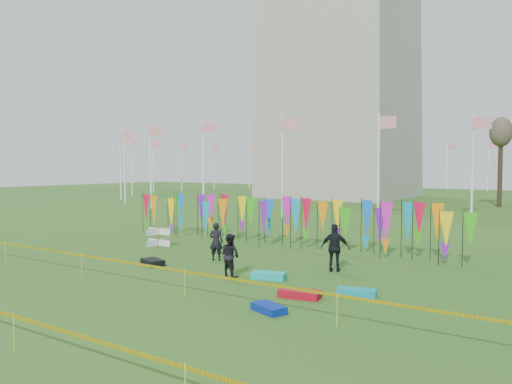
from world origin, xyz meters
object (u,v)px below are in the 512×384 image
Objects in this scene: kite_bag_turquoise at (269,276)px; kite_bag_red at (300,294)px; person_left at (216,242)px; person_right at (335,248)px; box_kite at (159,237)px; kite_bag_teal at (357,293)px; person_mid at (230,255)px; kite_bag_blue at (269,308)px; kite_bag_black at (153,262)px.

kite_bag_red is at bearing -36.70° from kite_bag_turquoise.
person_right is (5.21, 0.76, 0.10)m from person_left.
kite_bag_teal is at bearing -16.70° from box_kite.
box_kite is at bearing 163.30° from kite_bag_teal.
kite_bag_blue is (3.52, -2.91, -0.69)m from person_mid.
person_mid is 1.25× the size of kite_bag_red.
person_right reaches higher than kite_bag_blue.
box_kite is 5.10m from person_left.
person_right is 1.81× the size of kite_bag_blue.
person_right is 1.45× the size of kite_bag_red.
person_mid is at bearing -179.31° from kite_bag_teal.
kite_bag_red is at bearing 78.46° from person_right.
box_kite reaches higher than kite_bag_red.
kite_bag_black is at bearing 34.63° from person_left.
person_right is 2.98m from kite_bag_turquoise.
person_mid is 4.09m from person_right.
kite_bag_red is (3.50, -1.09, -0.68)m from person_mid.
person_right is 1.55× the size of kite_bag_teal.
kite_bag_turquoise reaches higher than kite_bag_red.
person_mid is at bearing -158.85° from kite_bag_turquoise.
kite_bag_turquoise is 4.06m from kite_bag_blue.
kite_bag_teal is (12.18, -3.66, -0.34)m from box_kite.
kite_bag_red is (10.79, -4.80, -0.34)m from box_kite.
person_left is 1.02× the size of person_mid.
kite_bag_teal is (4.89, 0.06, -0.69)m from person_mid.
person_mid is 4.62m from kite_bag_blue.
box_kite is 12.72m from kite_bag_teal.
kite_bag_blue is at bearing 147.51° from person_mid.
kite_bag_turquoise is 1.18× the size of kite_bag_blue.
kite_bag_blue is at bearing -89.27° from kite_bag_red.
person_right is at bearing -125.85° from person_mid.
kite_bag_blue is at bearing -57.54° from kite_bag_turquoise.
kite_bag_blue is at bearing 117.57° from person_left.
box_kite is at bearing -25.53° from person_right.
box_kite is 0.49× the size of person_right.
kite_bag_teal is at bearing -172.25° from person_mid.
person_left is at bearing 163.40° from kite_bag_teal.
kite_bag_teal is at bearing 0.54° from kite_bag_black.
kite_bag_blue is 0.80× the size of kite_bag_red.
person_right reaches higher than kite_bag_turquoise.
person_left reaches higher than person_mid.
person_right is 7.41m from kite_bag_black.
person_left is 1.61× the size of kite_bag_blue.
kite_bag_red is at bearing 90.73° from kite_bag_blue.
kite_bag_turquoise is 2.69m from kite_bag_red.
kite_bag_teal is at bearing -7.40° from kite_bag_turquoise.
box_kite is at bearing -38.41° from person_left.
box_kite reaches higher than kite_bag_teal.
kite_bag_blue is at bearing -21.13° from kite_bag_black.
kite_bag_turquoise reaches higher than kite_bag_teal.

